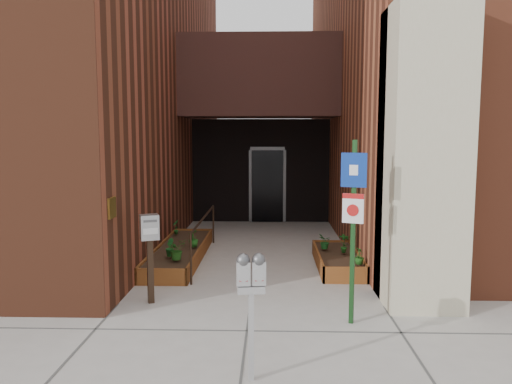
{
  "coord_description": "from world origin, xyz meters",
  "views": [
    {
      "loc": [
        0.31,
        -7.24,
        2.55
      ],
      "look_at": [
        0.03,
        1.8,
        1.51
      ],
      "focal_mm": 35.0,
      "sensor_mm": 36.0,
      "label": 1
    }
  ],
  "objects": [
    {
      "name": "ground",
      "position": [
        0.0,
        0.0,
        0.0
      ],
      "size": [
        80.0,
        80.0,
        0.0
      ],
      "primitive_type": "plane",
      "color": "#9E9991",
      "rests_on": "ground"
    },
    {
      "name": "payment_dropbox",
      "position": [
        -1.51,
        0.06,
        0.98
      ],
      "size": [
        0.33,
        0.29,
        1.36
      ],
      "color": "black",
      "rests_on": "ground"
    },
    {
      "name": "sign_post",
      "position": [
        1.4,
        -0.69,
        1.53
      ],
      "size": [
        0.32,
        0.15,
        2.48
      ],
      "color": "#133514",
      "rests_on": "ground"
    },
    {
      "name": "architecture",
      "position": [
        -0.18,
        6.89,
        4.98
      ],
      "size": [
        20.0,
        14.6,
        10.0
      ],
      "color": "brown",
      "rests_on": "ground"
    },
    {
      "name": "shrub_left_b",
      "position": [
        -1.58,
        1.78,
        0.47
      ],
      "size": [
        0.23,
        0.23,
        0.33
      ],
      "primitive_type": "imported",
      "rotation": [
        0.0,
        0.0,
        1.86
      ],
      "color": "#18551D",
      "rests_on": "planter_left"
    },
    {
      "name": "planter_right",
      "position": [
        1.6,
        2.2,
        0.13
      ],
      "size": [
        0.8,
        2.2,
        0.3
      ],
      "color": "brown",
      "rests_on": "ground"
    },
    {
      "name": "shrub_left_c",
      "position": [
        -1.26,
        2.58,
        0.48
      ],
      "size": [
        0.28,
        0.28,
        0.36
      ],
      "primitive_type": "imported",
      "rotation": [
        0.0,
        0.0,
        4.01
      ],
      "color": "#1D5B1A",
      "rests_on": "planter_left"
    },
    {
      "name": "shrub_right_c",
      "position": [
        1.38,
        2.46,
        0.45
      ],
      "size": [
        0.27,
        0.27,
        0.3
      ],
      "primitive_type": "imported",
      "rotation": [
        0.0,
        0.0,
        4.74
      ],
      "color": "#164F1C",
      "rests_on": "planter_right"
    },
    {
      "name": "shrub_right_b",
      "position": [
        1.71,
        2.15,
        0.49
      ],
      "size": [
        0.27,
        0.27,
        0.38
      ],
      "primitive_type": "imported",
      "rotation": [
        0.0,
        0.0,
        2.67
      ],
      "color": "#1B5F1D",
      "rests_on": "planter_right"
    },
    {
      "name": "shrub_left_a",
      "position": [
        -1.39,
        1.53,
        0.49
      ],
      "size": [
        0.47,
        0.47,
        0.37
      ],
      "primitive_type": "imported",
      "rotation": [
        0.0,
        0.0,
        0.84
      ],
      "color": "#215618",
      "rests_on": "planter_left"
    },
    {
      "name": "parking_meter",
      "position": [
        0.11,
        -2.3,
        1.05
      ],
      "size": [
        0.31,
        0.16,
        1.35
      ],
      "color": "#B5B5B8",
      "rests_on": "ground"
    },
    {
      "name": "handrail",
      "position": [
        -1.05,
        2.65,
        0.75
      ],
      "size": [
        0.04,
        3.34,
        0.9
      ],
      "color": "black",
      "rests_on": "ground"
    },
    {
      "name": "shrub_left_d",
      "position": [
        -1.85,
        3.83,
        0.47
      ],
      "size": [
        0.22,
        0.22,
        0.33
      ],
      "primitive_type": "imported",
      "rotation": [
        0.0,
        0.0,
        5.07
      ],
      "color": "#17501A",
      "rests_on": "planter_left"
    },
    {
      "name": "shrub_right_a",
      "position": [
        1.85,
        1.3,
        0.45
      ],
      "size": [
        0.17,
        0.17,
        0.29
      ],
      "primitive_type": "imported",
      "rotation": [
        0.0,
        0.0,
        1.56
      ],
      "color": "#1C4F16",
      "rests_on": "planter_right"
    },
    {
      "name": "planter_left",
      "position": [
        -1.55,
        2.7,
        0.13
      ],
      "size": [
        0.9,
        3.6,
        0.3
      ],
      "color": "brown",
      "rests_on": "ground"
    }
  ]
}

